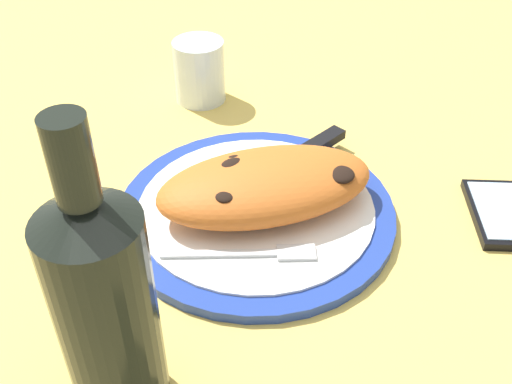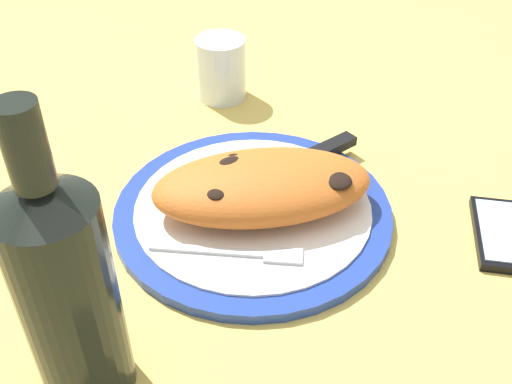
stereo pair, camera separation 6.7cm
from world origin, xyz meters
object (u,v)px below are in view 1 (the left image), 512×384
Objects in this scene: knife at (299,157)px; wine_bottle at (106,308)px; plate at (256,211)px; fork at (254,253)px; water_glass at (200,75)px; smartphone at (499,213)px; calzone at (266,186)px.

wine_bottle is (-20.54, -29.85, 9.33)cm from knife.
wine_bottle reaches higher than knife.
fork is (-1.29, -7.78, 1.01)cm from plate.
water_glass is 50.93cm from wine_bottle.
smartphone is 0.45× the size of wine_bottle.
water_glass is at bearing 95.28° from fork.
plate is at bearing -80.63° from water_glass.
water_glass reaches higher than knife.
plate is at bearing 167.80° from calzone.
knife is 22.61cm from water_glass.
plate is 28.26cm from water_glass.
knife reaches higher than fork.
fork is (-2.37, -7.55, -2.66)cm from calzone.
knife is (6.50, 8.08, 1.31)cm from plate.
smartphone is at bearing -7.80° from calzone.
wine_bottle reaches higher than plate.
knife is at bearing 150.52° from smartphone.
calzone is at bearing 54.93° from wine_bottle.
water_glass is (-5.64, 27.94, -0.48)cm from calzone.
water_glass is at bearing 119.41° from knife.
wine_bottle is (-12.76, -13.99, 9.63)cm from fork.
fork is 0.83× the size of knife.
calzone reaches higher than smartphone.
calzone is at bearing -123.13° from knife.
smartphone is at bearing -29.48° from knife.
knife is at bearing 56.87° from calzone.
fork is 21.24cm from wine_bottle.
smartphone is 1.37× the size of water_glass.
fork reaches higher than plate.
smartphone is at bearing -44.44° from water_glass.
wine_bottle is (-41.67, -17.91, 10.82)cm from smartphone.
knife reaches higher than smartphone.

